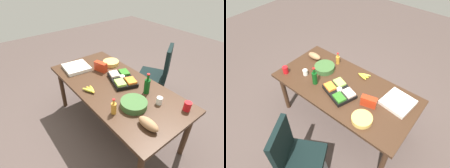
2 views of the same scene
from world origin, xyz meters
TOP-DOWN VIEW (x-y plane):
  - ground_plane at (0.00, 0.00)m, footprint 10.00×10.00m
  - conference_table at (0.00, 0.00)m, footprint 2.02×0.99m
  - office_chair at (0.14, -1.04)m, footprint 0.66×0.66m
  - red_solo_cup at (-0.87, -0.33)m, footprint 0.09×0.09m
  - chip_bag_red at (0.44, -0.07)m, footprint 0.21×0.13m
  - pizza_box at (0.71, 0.20)m, footprint 0.40×0.40m
  - veggie_tray at (0.02, -0.14)m, footprint 0.49×0.42m
  - salad_bowl at (-0.46, 0.10)m, footprint 0.34×0.34m
  - wine_bottle at (-0.37, -0.21)m, footprint 0.08×0.08m
  - chip_bowl at (0.50, -0.31)m, footprint 0.29×0.29m
  - banana_bunch at (0.09, 0.34)m, footprint 0.19×0.14m
  - paper_cup at (-0.61, -0.17)m, footprint 0.07×0.07m
  - dressing_bottle at (-0.41, 0.34)m, footprint 0.07×0.07m
  - bread_loaf at (-0.78, 0.20)m, footprint 0.24×0.12m

SIDE VIEW (x-z plane):
  - ground_plane at x=0.00m, z-range 0.00..0.00m
  - office_chair at x=0.14m, z-range -0.12..0.91m
  - conference_table at x=0.00m, z-range 0.31..1.09m
  - pizza_box at x=0.71m, z-range 0.78..0.83m
  - banana_bunch at x=0.09m, z-range 0.78..0.82m
  - chip_bowl at x=0.50m, z-range 0.78..0.84m
  - veggie_tray at x=0.02m, z-range 0.77..0.86m
  - salad_bowl at x=-0.46m, z-range 0.78..0.86m
  - paper_cup at x=-0.61m, z-range 0.78..0.87m
  - bread_loaf at x=-0.78m, z-range 0.78..0.88m
  - red_solo_cup at x=-0.87m, z-range 0.78..0.89m
  - chip_bag_red at x=0.44m, z-range 0.78..0.92m
  - dressing_bottle at x=-0.41m, z-range 0.75..0.95m
  - wine_bottle at x=-0.37m, z-range 0.74..1.02m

